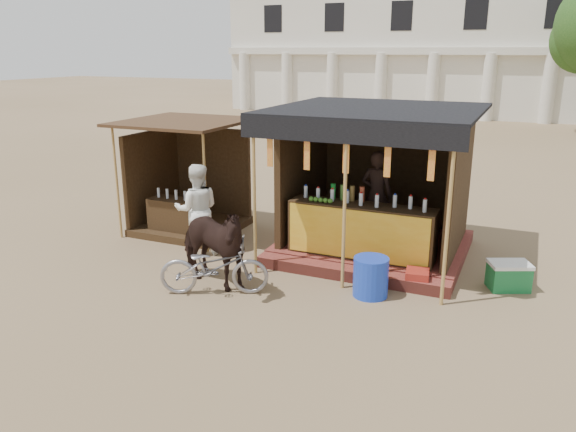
# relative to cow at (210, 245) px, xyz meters

# --- Properties ---
(ground) EXTENTS (120.00, 120.00, 0.00)m
(ground) POSITION_rel_cow_xyz_m (1.01, -0.75, -0.71)
(ground) COLOR #846B4C
(ground) RESTS_ON ground
(main_stall) EXTENTS (3.60, 3.61, 2.78)m
(main_stall) POSITION_rel_cow_xyz_m (2.01, 2.61, 0.32)
(main_stall) COLOR brown
(main_stall) RESTS_ON ground
(secondary_stall) EXTENTS (2.40, 2.40, 2.38)m
(secondary_stall) POSITION_rel_cow_xyz_m (-2.16, 2.49, 0.14)
(secondary_stall) COLOR #3A2715
(secondary_stall) RESTS_ON ground
(cow) EXTENTS (1.84, 1.22, 1.42)m
(cow) POSITION_rel_cow_xyz_m (0.00, 0.00, 0.00)
(cow) COLOR black
(cow) RESTS_ON ground
(motorbike) EXTENTS (1.82, 1.27, 0.91)m
(motorbike) POSITION_rel_cow_xyz_m (0.21, -0.24, -0.26)
(motorbike) COLOR gray
(motorbike) RESTS_ON ground
(bystander) EXTENTS (1.07, 1.00, 1.75)m
(bystander) POSITION_rel_cow_xyz_m (-1.04, 1.25, 0.16)
(bystander) COLOR white
(bystander) RESTS_ON ground
(blue_barrel) EXTENTS (0.70, 0.70, 0.64)m
(blue_barrel) POSITION_rel_cow_xyz_m (2.51, 0.68, -0.39)
(blue_barrel) COLOR #193CBF
(blue_barrel) RESTS_ON ground
(red_crate) EXTENTS (0.42, 0.44, 0.32)m
(red_crate) POSITION_rel_cow_xyz_m (3.14, 1.25, -0.55)
(red_crate) COLOR maroon
(red_crate) RESTS_ON ground
(cooler) EXTENTS (0.76, 0.66, 0.46)m
(cooler) POSITION_rel_cow_xyz_m (4.51, 1.85, -0.48)
(cooler) COLOR #197238
(cooler) RESTS_ON ground
(background_building) EXTENTS (26.00, 7.45, 8.18)m
(background_building) POSITION_rel_cow_xyz_m (-0.99, 29.19, 3.27)
(background_building) COLOR silver
(background_building) RESTS_ON ground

